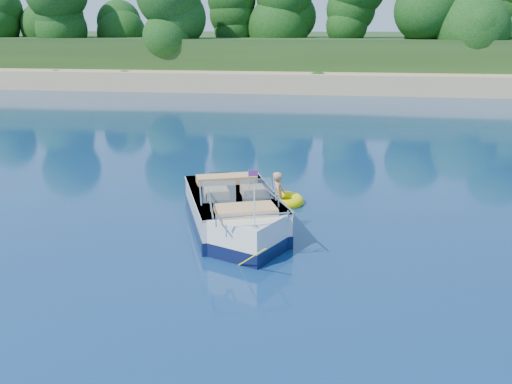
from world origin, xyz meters
TOP-DOWN VIEW (x-y plane):
  - ground at (0.00, 0.00)m, footprint 160.00×160.00m
  - shoreline at (0.00, 63.77)m, footprint 170.00×59.00m
  - treeline at (0.04, 41.01)m, footprint 150.00×7.12m
  - motorboat at (-0.31, 4.08)m, footprint 3.49×5.79m
  - tow_tube at (0.65, 6.54)m, footprint 1.60×1.60m
  - boy at (0.51, 6.60)m, footprint 0.45×0.84m

SIDE VIEW (x-z plane):
  - ground at x=0.00m, z-range 0.00..0.00m
  - boy at x=0.51m, z-range -0.79..0.79m
  - tow_tube at x=0.65m, z-range -0.08..0.25m
  - motorboat at x=-0.31m, z-range -0.62..1.41m
  - shoreline at x=0.00m, z-range -2.02..3.98m
  - treeline at x=0.04m, z-range 1.45..9.64m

